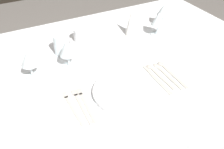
{
  "coord_description": "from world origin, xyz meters",
  "views": [
    {
      "loc": [
        -0.43,
        -0.96,
        1.48
      ],
      "look_at": [
        -0.0,
        -0.12,
        0.76
      ],
      "focal_mm": 41.98,
      "sensor_mm": 36.0,
      "label": 1
    }
  ],
  "objects_px": {
    "spoon_tea": "(169,71)",
    "dinner_plate": "(125,92)",
    "wine_glass_centre": "(164,11)",
    "fork_salad": "(72,106)",
    "drink_tumbler": "(60,46)",
    "dinner_knife": "(158,80)",
    "napkin_folded": "(131,22)",
    "fork_inner": "(81,104)",
    "wine_glass_right": "(29,59)",
    "coffee_cup_right": "(82,34)",
    "spoon_soup": "(157,73)",
    "wine_glass_left": "(67,49)",
    "spoon_dessert": "(164,73)",
    "fork_outer": "(86,103)",
    "wine_glass_far": "(158,20)"
  },
  "relations": [
    {
      "from": "coffee_cup_right",
      "to": "wine_glass_far",
      "type": "height_order",
      "value": "wine_glass_far"
    },
    {
      "from": "dinner_knife",
      "to": "wine_glass_right",
      "type": "bearing_deg",
      "value": 150.03
    },
    {
      "from": "fork_salad",
      "to": "coffee_cup_right",
      "type": "xyz_separation_m",
      "value": [
        0.24,
        0.46,
        0.04
      ]
    },
    {
      "from": "dinner_knife",
      "to": "wine_glass_left",
      "type": "bearing_deg",
      "value": 137.59
    },
    {
      "from": "spoon_tea",
      "to": "drink_tumbler",
      "type": "bearing_deg",
      "value": 136.47
    },
    {
      "from": "spoon_tea",
      "to": "dinner_plate",
      "type": "bearing_deg",
      "value": -170.85
    },
    {
      "from": "wine_glass_centre",
      "to": "drink_tumbler",
      "type": "distance_m",
      "value": 0.66
    },
    {
      "from": "spoon_soup",
      "to": "spoon_tea",
      "type": "relative_size",
      "value": 0.95
    },
    {
      "from": "dinner_knife",
      "to": "spoon_tea",
      "type": "height_order",
      "value": "spoon_tea"
    },
    {
      "from": "fork_salad",
      "to": "wine_glass_far",
      "type": "height_order",
      "value": "wine_glass_far"
    },
    {
      "from": "spoon_tea",
      "to": "wine_glass_far",
      "type": "height_order",
      "value": "wine_glass_far"
    },
    {
      "from": "spoon_dessert",
      "to": "coffee_cup_right",
      "type": "height_order",
      "value": "coffee_cup_right"
    },
    {
      "from": "wine_glass_centre",
      "to": "fork_salad",
      "type": "bearing_deg",
      "value": -150.42
    },
    {
      "from": "spoon_soup",
      "to": "wine_glass_centre",
      "type": "height_order",
      "value": "wine_glass_centre"
    },
    {
      "from": "fork_outer",
      "to": "napkin_folded",
      "type": "xyz_separation_m",
      "value": [
        0.46,
        0.42,
        0.08
      ]
    },
    {
      "from": "wine_glass_centre",
      "to": "drink_tumbler",
      "type": "height_order",
      "value": "wine_glass_centre"
    },
    {
      "from": "wine_glass_right",
      "to": "coffee_cup_right",
      "type": "bearing_deg",
      "value": 30.98
    },
    {
      "from": "coffee_cup_right",
      "to": "napkin_folded",
      "type": "distance_m",
      "value": 0.29
    },
    {
      "from": "fork_salad",
      "to": "wine_glass_right",
      "type": "distance_m",
      "value": 0.3
    },
    {
      "from": "spoon_soup",
      "to": "coffee_cup_right",
      "type": "relative_size",
      "value": 1.96
    },
    {
      "from": "wine_glass_right",
      "to": "wine_glass_far",
      "type": "relative_size",
      "value": 1.02
    },
    {
      "from": "wine_glass_centre",
      "to": "drink_tumbler",
      "type": "relative_size",
      "value": 1.27
    },
    {
      "from": "napkin_folded",
      "to": "spoon_dessert",
      "type": "bearing_deg",
      "value": -97.47
    },
    {
      "from": "wine_glass_left",
      "to": "wine_glass_far",
      "type": "bearing_deg",
      "value": 6.57
    },
    {
      "from": "wine_glass_centre",
      "to": "drink_tumbler",
      "type": "xyz_separation_m",
      "value": [
        -0.66,
        -0.03,
        -0.05
      ]
    },
    {
      "from": "dinner_knife",
      "to": "spoon_soup",
      "type": "xyz_separation_m",
      "value": [
        0.03,
        0.04,
        -0.0
      ]
    },
    {
      "from": "spoon_tea",
      "to": "spoon_dessert",
      "type": "bearing_deg",
      "value": -176.68
    },
    {
      "from": "fork_inner",
      "to": "spoon_dessert",
      "type": "distance_m",
      "value": 0.43
    },
    {
      "from": "dinner_plate",
      "to": "wine_glass_far",
      "type": "height_order",
      "value": "wine_glass_far"
    },
    {
      "from": "spoon_soup",
      "to": "wine_glass_left",
      "type": "height_order",
      "value": "wine_glass_left"
    },
    {
      "from": "spoon_soup",
      "to": "wine_glass_centre",
      "type": "bearing_deg",
      "value": 51.55
    },
    {
      "from": "dinner_plate",
      "to": "fork_outer",
      "type": "xyz_separation_m",
      "value": [
        -0.17,
        0.02,
        -0.01
      ]
    },
    {
      "from": "fork_salad",
      "to": "dinner_knife",
      "type": "xyz_separation_m",
      "value": [
        0.4,
        -0.02,
        0.0
      ]
    },
    {
      "from": "dinner_plate",
      "to": "dinner_knife",
      "type": "distance_m",
      "value": 0.17
    },
    {
      "from": "wine_glass_left",
      "to": "dinner_knife",
      "type": "bearing_deg",
      "value": -42.41
    },
    {
      "from": "spoon_dessert",
      "to": "coffee_cup_right",
      "type": "distance_m",
      "value": 0.51
    },
    {
      "from": "dinner_knife",
      "to": "spoon_soup",
      "type": "height_order",
      "value": "spoon_soup"
    },
    {
      "from": "coffee_cup_right",
      "to": "napkin_folded",
      "type": "bearing_deg",
      "value": -11.5
    },
    {
      "from": "fork_outer",
      "to": "fork_salad",
      "type": "relative_size",
      "value": 1.01
    },
    {
      "from": "dinner_knife",
      "to": "wine_glass_centre",
      "type": "distance_m",
      "value": 0.57
    },
    {
      "from": "dinner_knife",
      "to": "spoon_tea",
      "type": "distance_m",
      "value": 0.09
    },
    {
      "from": "dinner_plate",
      "to": "napkin_folded",
      "type": "xyz_separation_m",
      "value": [
        0.29,
        0.43,
        0.07
      ]
    },
    {
      "from": "dinner_knife",
      "to": "drink_tumbler",
      "type": "height_order",
      "value": "drink_tumbler"
    },
    {
      "from": "wine_glass_centre",
      "to": "fork_inner",
      "type": "bearing_deg",
      "value": -148.81
    },
    {
      "from": "fork_outer",
      "to": "wine_glass_right",
      "type": "relative_size",
      "value": 1.53
    },
    {
      "from": "spoon_soup",
      "to": "napkin_folded",
      "type": "xyz_separation_m",
      "value": [
        0.08,
        0.38,
        0.08
      ]
    },
    {
      "from": "fork_inner",
      "to": "wine_glass_right",
      "type": "height_order",
      "value": "wine_glass_right"
    },
    {
      "from": "dinner_plate",
      "to": "spoon_tea",
      "type": "xyz_separation_m",
      "value": [
        0.26,
        0.04,
        -0.01
      ]
    },
    {
      "from": "dinner_knife",
      "to": "napkin_folded",
      "type": "bearing_deg",
      "value": 75.34
    },
    {
      "from": "spoon_dessert",
      "to": "napkin_folded",
      "type": "distance_m",
      "value": 0.4
    }
  ]
}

